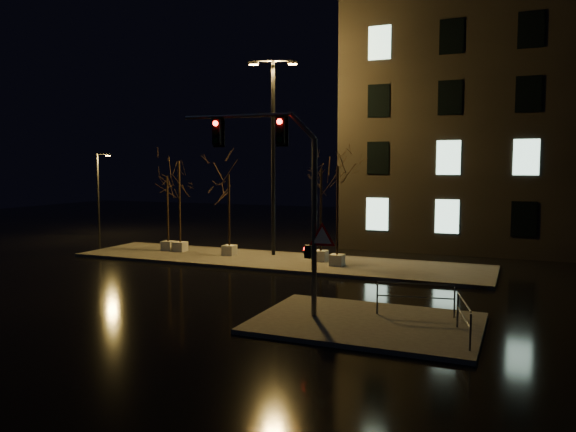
% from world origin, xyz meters
% --- Properties ---
extents(ground, '(90.00, 90.00, 0.00)m').
position_xyz_m(ground, '(0.00, 0.00, 0.00)').
color(ground, black).
rests_on(ground, ground).
extents(median, '(22.00, 5.00, 0.15)m').
position_xyz_m(median, '(0.00, 6.00, 0.07)').
color(median, '#403D39').
rests_on(median, ground).
extents(sidewalk_corner, '(7.00, 5.00, 0.15)m').
position_xyz_m(sidewalk_corner, '(7.50, -3.50, 0.07)').
color(sidewalk_corner, '#403D39').
rests_on(sidewalk_corner, ground).
extents(building, '(25.00, 12.00, 15.00)m').
position_xyz_m(building, '(14.00, 18.00, 7.50)').
color(building, black).
rests_on(building, ground).
extents(tree_0, '(1.80, 1.80, 4.42)m').
position_xyz_m(tree_0, '(-6.93, 6.49, 3.51)').
color(tree_0, beige).
rests_on(tree_0, median).
extents(tree_1, '(1.80, 1.80, 5.31)m').
position_xyz_m(tree_1, '(-6.09, 6.46, 4.18)').
color(tree_1, beige).
rests_on(tree_1, median).
extents(tree_2, '(1.80, 1.80, 4.54)m').
position_xyz_m(tree_2, '(-2.85, 6.35, 3.60)').
color(tree_2, beige).
rests_on(tree_2, median).
extents(tree_3, '(1.80, 1.80, 4.87)m').
position_xyz_m(tree_3, '(2.42, 6.48, 3.85)').
color(tree_3, beige).
rests_on(tree_3, median).
extents(tree_4, '(1.80, 1.80, 5.02)m').
position_xyz_m(tree_4, '(3.59, 5.57, 3.96)').
color(tree_4, beige).
rests_on(tree_4, median).
extents(traffic_signal_mast, '(5.42, 0.42, 6.61)m').
position_xyz_m(traffic_signal_mast, '(4.68, -3.63, 4.49)').
color(traffic_signal_mast, '#54575C').
rests_on(traffic_signal_mast, sidewalk_corner).
extents(streetlight_main, '(2.59, 1.09, 10.55)m').
position_xyz_m(streetlight_main, '(-0.68, 7.42, 6.24)').
color(streetlight_main, black).
rests_on(streetlight_main, median).
extents(streetlight_far, '(1.17, 0.33, 5.95)m').
position_xyz_m(streetlight_far, '(-16.73, 11.96, 3.27)').
color(streetlight_far, black).
rests_on(streetlight_far, ground).
extents(guard_rail_a, '(2.48, 0.49, 1.09)m').
position_xyz_m(guard_rail_a, '(8.80, -2.29, 0.86)').
color(guard_rail_a, '#54575C').
rests_on(guard_rail_a, sidewalk_corner).
extents(guard_rail_b, '(0.61, 2.20, 1.08)m').
position_xyz_m(guard_rail_b, '(10.50, -4.18, 0.84)').
color(guard_rail_b, '#54575C').
rests_on(guard_rail_b, sidewalk_corner).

